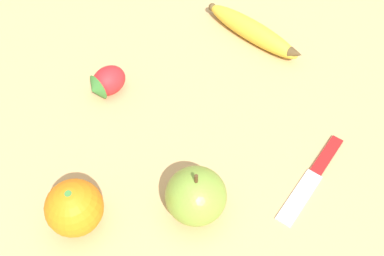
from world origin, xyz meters
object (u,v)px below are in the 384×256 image
(orange, at_px, (74,208))
(apple, at_px, (196,196))
(banana, at_px, (253,31))
(paring_knife, at_px, (314,174))
(strawberry, at_px, (107,82))

(orange, xyz_separation_m, apple, (0.05, 0.14, -0.00))
(banana, height_order, orange, orange)
(banana, relative_size, orange, 2.75)
(paring_knife, bearing_deg, banana, -41.27)
(banana, xyz_separation_m, strawberry, (0.01, -0.26, 0.00))
(apple, height_order, paring_knife, apple)
(banana, distance_m, orange, 0.42)
(strawberry, bearing_deg, apple, 79.48)
(paring_knife, bearing_deg, apple, 53.32)
(paring_knife, bearing_deg, orange, 48.34)
(apple, xyz_separation_m, paring_knife, (0.02, 0.17, -0.03))
(banana, relative_size, apple, 2.38)
(banana, xyz_separation_m, apple, (0.25, -0.23, 0.02))
(apple, bearing_deg, paring_knife, 81.61)
(orange, bearing_deg, strawberry, 151.44)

